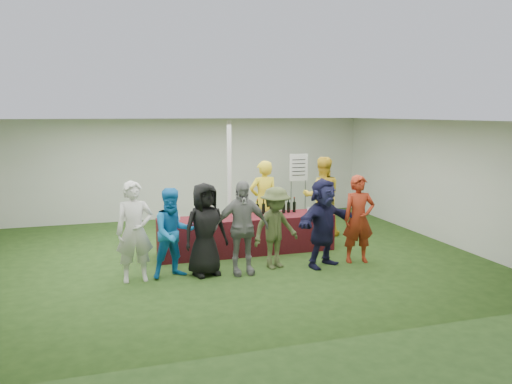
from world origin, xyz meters
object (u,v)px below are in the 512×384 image
object	(u,v)px
customer_3	(242,228)
customer_4	(276,228)
customer_2	(205,229)
staff_back	(322,196)
customer_0	(135,232)
customer_6	(359,219)
wine_list_sign	(299,173)
customer_1	(173,233)
serving_table	(247,234)
staff_pourer	(264,201)
dump_bucket	(321,210)
customer_5	(323,223)

from	to	relation	value
customer_3	customer_4	bearing A→B (deg)	12.23
customer_2	customer_4	size ratio (longest dim) A/B	1.09
customer_3	customer_4	world-z (taller)	customer_3
customer_2	customer_3	bearing A→B (deg)	-25.38
staff_back	customer_0	world-z (taller)	staff_back
customer_6	wine_list_sign	bearing A→B (deg)	95.81
wine_list_sign	customer_2	size ratio (longest dim) A/B	1.09
customer_1	serving_table	bearing A→B (deg)	22.23
wine_list_sign	staff_pourer	bearing A→B (deg)	-132.90
dump_bucket	customer_2	xyz separation A→B (m)	(-2.66, -0.96, -0.01)
staff_back	wine_list_sign	bearing A→B (deg)	-73.56
serving_table	customer_3	world-z (taller)	customer_3
customer_3	customer_6	distance (m)	2.33
dump_bucket	customer_1	distance (m)	3.34
staff_back	customer_4	world-z (taller)	staff_back
staff_pourer	customer_1	size ratio (longest dim) A/B	1.15
customer_2	customer_0	bearing A→B (deg)	165.59
staff_pourer	customer_0	bearing A→B (deg)	30.36
staff_pourer	customer_0	size ratio (longest dim) A/B	1.05
wine_list_sign	customer_4	world-z (taller)	wine_list_sign
serving_table	customer_2	bearing A→B (deg)	-133.06
customer_5	customer_2	bearing A→B (deg)	151.81
serving_table	customer_4	size ratio (longest dim) A/B	2.37
customer_5	wine_list_sign	bearing A→B (deg)	50.82
staff_pourer	wine_list_sign	bearing A→B (deg)	-135.95
customer_5	customer_4	bearing A→B (deg)	145.45
customer_1	customer_5	size ratio (longest dim) A/B	0.95
serving_table	customer_3	distance (m)	1.47
customer_1	customer_0	bearing A→B (deg)	169.87
customer_2	customer_6	world-z (taller)	customer_6
staff_pourer	customer_4	bearing A→B (deg)	75.47
serving_table	customer_5	distance (m)	1.78
customer_1	customer_5	xyz separation A→B (m)	(2.75, -0.19, 0.04)
customer_0	dump_bucket	bearing A→B (deg)	11.31
staff_pourer	staff_back	world-z (taller)	staff_back
customer_2	wine_list_sign	bearing A→B (deg)	34.49
customer_2	customer_1	bearing A→B (deg)	161.97
serving_table	customer_3	xyz separation A→B (m)	(-0.47, -1.31, 0.47)
dump_bucket	staff_pourer	bearing A→B (deg)	134.08
customer_3	customer_5	distance (m)	1.57
dump_bucket	customer_6	bearing A→B (deg)	-74.67
serving_table	customer_2	xyz separation A→B (m)	(-1.10, -1.18, 0.45)
customer_1	customer_6	world-z (taller)	customer_6
wine_list_sign	customer_0	size ratio (longest dim) A/B	1.04
customer_2	customer_5	world-z (taller)	customer_5
dump_bucket	customer_5	world-z (taller)	customer_5
staff_pourer	customer_6	bearing A→B (deg)	118.27
staff_back	dump_bucket	bearing A→B (deg)	80.96
customer_0	customer_3	size ratio (longest dim) A/B	1.03
customer_5	customer_1	bearing A→B (deg)	151.68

